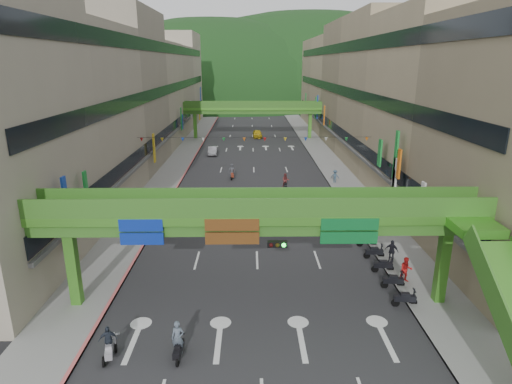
# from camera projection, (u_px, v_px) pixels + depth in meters

# --- Properties ---
(ground) EXTENTS (320.00, 320.00, 0.00)m
(ground) POSITION_uv_depth(u_px,v_px,m) (261.00, 371.00, 20.42)
(ground) COLOR black
(ground) RESTS_ON ground
(road_slab) EXTENTS (18.00, 140.00, 0.02)m
(road_slab) POSITION_uv_depth(u_px,v_px,m) (253.00, 155.00, 68.25)
(road_slab) COLOR #28282B
(road_slab) RESTS_ON ground
(sidewalk_left) EXTENTS (4.00, 140.00, 0.15)m
(sidewalk_left) POSITION_uv_depth(u_px,v_px,m) (184.00, 154.00, 68.09)
(sidewalk_left) COLOR gray
(sidewalk_left) RESTS_ON ground
(sidewalk_right) EXTENTS (4.00, 140.00, 0.15)m
(sidewalk_right) POSITION_uv_depth(u_px,v_px,m) (322.00, 154.00, 68.38)
(sidewalk_right) COLOR gray
(sidewalk_right) RESTS_ON ground
(curb_left) EXTENTS (0.20, 140.00, 0.18)m
(curb_left) POSITION_uv_depth(u_px,v_px,m) (196.00, 154.00, 68.11)
(curb_left) COLOR #CC5959
(curb_left) RESTS_ON ground
(curb_right) EXTENTS (0.20, 140.00, 0.18)m
(curb_right) POSITION_uv_depth(u_px,v_px,m) (310.00, 154.00, 68.35)
(curb_right) COLOR gray
(curb_right) RESTS_ON ground
(building_row_left) EXTENTS (12.80, 95.00, 19.00)m
(building_row_left) POSITION_uv_depth(u_px,v_px,m) (129.00, 94.00, 65.25)
(building_row_left) COLOR #9E937F
(building_row_left) RESTS_ON ground
(building_row_right) EXTENTS (12.80, 95.00, 19.00)m
(building_row_right) POSITION_uv_depth(u_px,v_px,m) (376.00, 94.00, 65.75)
(building_row_right) COLOR gray
(building_row_right) RESTS_ON ground
(overpass_near) EXTENTS (28.00, 12.27, 7.10)m
(overpass_near) POSITION_uv_depth(u_px,v_px,m) (276.00, 228.00, 24.07)
(overpass_near) COLOR #4C9E2D
(overpass_near) RESTS_ON ground
(overpass_far) EXTENTS (28.00, 2.20, 7.10)m
(overpass_far) POSITION_uv_depth(u_px,v_px,m) (253.00, 110.00, 81.03)
(overpass_far) COLOR #4C9E2D
(overpass_far) RESTS_ON ground
(hill_left) EXTENTS (168.00, 140.00, 112.00)m
(hill_left) POSITION_uv_depth(u_px,v_px,m) (214.00, 99.00, 173.29)
(hill_left) COLOR #1C4419
(hill_left) RESTS_ON ground
(hill_right) EXTENTS (208.00, 176.00, 128.00)m
(hill_right) POSITION_uv_depth(u_px,v_px,m) (306.00, 95.00, 192.94)
(hill_right) COLOR #1C4419
(hill_right) RESTS_ON ground
(bunting_string) EXTENTS (26.00, 0.36, 0.47)m
(bunting_string) POSITION_uv_depth(u_px,v_px,m) (255.00, 139.00, 47.39)
(bunting_string) COLOR black
(bunting_string) RESTS_ON ground
(scooter_rider_near) EXTENTS (0.65, 1.60, 2.08)m
(scooter_rider_near) POSITION_uv_depth(u_px,v_px,m) (178.00, 342.00, 21.04)
(scooter_rider_near) COLOR black
(scooter_rider_near) RESTS_ON ground
(scooter_rider_mid) EXTENTS (0.84, 1.60, 2.01)m
(scooter_rider_mid) POSITION_uv_depth(u_px,v_px,m) (286.00, 182.00, 49.01)
(scooter_rider_mid) COLOR black
(scooter_rider_mid) RESTS_ON ground
(scooter_rider_left) EXTENTS (0.95, 1.58, 1.86)m
(scooter_rider_left) POSITION_uv_depth(u_px,v_px,m) (108.00, 343.00, 21.02)
(scooter_rider_left) COLOR #98969E
(scooter_rider_left) RESTS_ON ground
(scooter_rider_far) EXTENTS (0.87, 1.60, 1.99)m
(scooter_rider_far) POSITION_uv_depth(u_px,v_px,m) (232.00, 171.00, 53.71)
(scooter_rider_far) COLOR maroon
(scooter_rider_far) RESTS_ON ground
(parked_scooter_row) EXTENTS (1.60, 9.35, 1.08)m
(parked_scooter_row) POSITION_uv_depth(u_px,v_px,m) (383.00, 265.00, 29.95)
(parked_scooter_row) COLOR black
(parked_scooter_row) RESTS_ON ground
(car_silver) EXTENTS (1.61, 4.04, 1.31)m
(car_silver) POSITION_uv_depth(u_px,v_px,m) (213.00, 151.00, 68.06)
(car_silver) COLOR #93949B
(car_silver) RESTS_ON ground
(car_yellow) EXTENTS (1.94, 4.42, 1.48)m
(car_yellow) POSITION_uv_depth(u_px,v_px,m) (257.00, 134.00, 83.62)
(car_yellow) COLOR gold
(car_yellow) RESTS_ON ground
(pedestrian_red) EXTENTS (0.87, 0.69, 1.73)m
(pedestrian_red) POSITION_uv_depth(u_px,v_px,m) (406.00, 272.00, 28.30)
(pedestrian_red) COLOR red
(pedestrian_red) RESTS_ON ground
(pedestrian_dark) EXTENTS (1.04, 0.87, 1.67)m
(pedestrian_dark) POSITION_uv_depth(u_px,v_px,m) (391.00, 253.00, 31.19)
(pedestrian_dark) COLOR black
(pedestrian_dark) RESTS_ON ground
(pedestrian_blue) EXTENTS (0.85, 0.73, 1.55)m
(pedestrian_blue) POSITION_uv_depth(u_px,v_px,m) (335.00, 177.00, 51.86)
(pedestrian_blue) COLOR #344B5F
(pedestrian_blue) RESTS_ON ground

